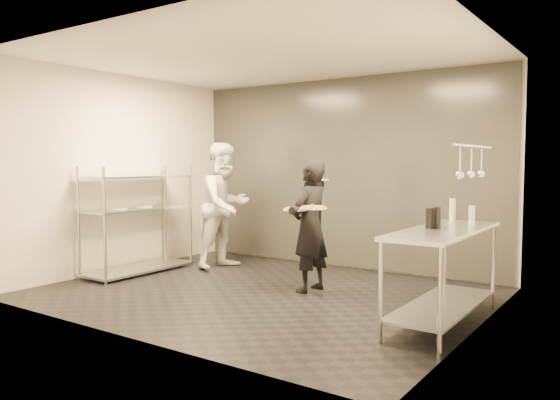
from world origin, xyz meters
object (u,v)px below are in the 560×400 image
Objects in this scene: bottle_clear at (472,216)px; bottle_dark at (438,218)px; pizza_plate_far at (313,208)px; prep_counter at (443,259)px; pass_rack at (138,218)px; chef at (225,205)px; salad_plate at (318,178)px; bottle_green at (452,209)px; pos_monitor at (433,217)px; pizza_plate_near at (295,209)px; waiter at (310,226)px.

bottle_dark is (-0.20, -0.44, 0.00)m from bottle_clear.
pizza_plate_far is 1.50m from bottle_dark.
prep_counter is 0.59m from bottle_clear.
pass_rack is at bearing -174.60° from bottle_clear.
pizza_plate_far is at bearing -105.61° from chef.
pass_rack is 7.98× the size of bottle_clear.
bottle_clear is at bearing -91.87° from chef.
prep_counter is at bearing 18.08° from bottle_dark.
bottle_clear is (1.69, 0.27, -0.02)m from pizza_plate_far.
salad_plate reaches higher than bottle_green.
bottle_dark is at bearing -99.18° from chef.
salad_plate is at bearing 158.53° from pos_monitor.
pizza_plate_far is (2.01, -0.82, 0.12)m from chef.
pos_monitor is at bearing -22.20° from salad_plate.
pos_monitor reaches higher than prep_counter.
prep_counter is 0.41m from pos_monitor.
pass_rack is at bearing -175.30° from pizza_plate_near.
bottle_green is at bearing 19.84° from pizza_plate_near.
waiter is at bearing 8.97° from pass_rack.
chef is 2.17m from pizza_plate_far.
bottle_dark is (-0.06, -0.02, 0.40)m from prep_counter.
pos_monitor is (3.43, -0.92, 0.10)m from chef.
pizza_plate_near is 1.98m from bottle_clear.
waiter is 7.70× the size of bottle_dark.
pass_rack is at bearing -179.97° from prep_counter.
bottle_green reaches higher than bottle_clear.
waiter is 1.90m from chef.
pass_rack is 5.06× the size of pizza_plate_far.
salad_plate reaches higher than prep_counter.
pizza_plate_near is at bearing -107.25° from chef.
pizza_plate_far is at bearing 173.56° from bottle_dark.
bottle_green is 0.49m from bottle_clear.
salad_plate is at bearing 157.85° from prep_counter.
pizza_plate_near is (-0.08, -0.20, 0.21)m from waiter.
chef is (-3.55, 0.97, 0.29)m from prep_counter.
pass_rack is 0.89× the size of prep_counter.
prep_counter is at bearing -5.53° from pizza_plate_far.
pos_monitor is 1.15× the size of bottle_green.
pass_rack reaches higher than pizza_plate_far.
pos_monitor is (-0.12, 0.05, 0.39)m from prep_counter.
waiter is 0.87× the size of chef.
pizza_plate_near is at bearing 4.70° from pass_rack.
pass_rack is 5.84× the size of salad_plate.
pass_rack is 5.38× the size of pizza_plate_near.
prep_counter is at bearing -20.75° from pos_monitor.
pos_monitor is at bearing 0.68° from pass_rack.
waiter is 1.90m from bottle_clear.
waiter is at bearing -100.71° from chef.
chef is (0.78, 0.97, 0.15)m from pass_rack.
pizza_plate_far is (-1.54, 0.15, 0.41)m from prep_counter.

